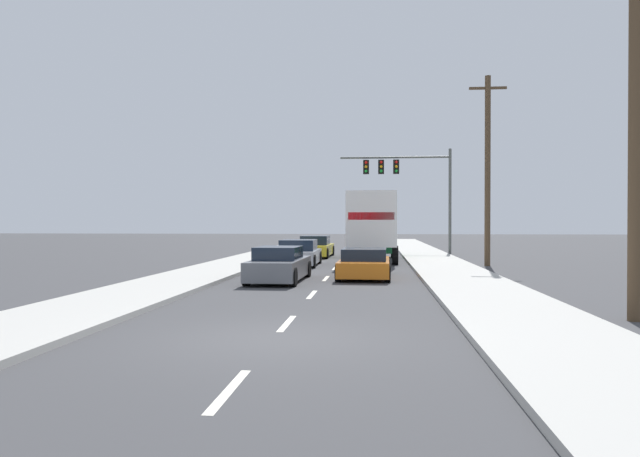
# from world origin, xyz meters

# --- Properties ---
(ground_plane) EXTENTS (140.00, 140.00, 0.00)m
(ground_plane) POSITION_xyz_m (0.00, 25.00, 0.00)
(ground_plane) COLOR #3D3D3F
(sidewalk_right) EXTENTS (3.00, 80.00, 0.14)m
(sidewalk_right) POSITION_xyz_m (5.05, 20.00, 0.07)
(sidewalk_right) COLOR #B2AFA8
(sidewalk_right) RESTS_ON ground_plane
(sidewalk_left) EXTENTS (3.00, 80.00, 0.14)m
(sidewalk_left) POSITION_xyz_m (-5.05, 20.00, 0.07)
(sidewalk_left) COLOR #B2AFA8
(sidewalk_left) RESTS_ON ground_plane
(lane_markings) EXTENTS (0.14, 62.00, 0.01)m
(lane_markings) POSITION_xyz_m (0.00, 21.67, 0.00)
(lane_markings) COLOR silver
(lane_markings) RESTS_ON ground_plane
(car_yellow) EXTENTS (2.06, 4.63, 1.31)m
(car_yellow) POSITION_xyz_m (-1.78, 25.45, 0.58)
(car_yellow) COLOR yellow
(car_yellow) RESTS_ON ground_plane
(car_silver) EXTENTS (1.99, 4.28, 1.28)m
(car_silver) POSITION_xyz_m (-1.89, 18.17, 0.59)
(car_silver) COLOR #B7BABF
(car_silver) RESTS_ON ground_plane
(car_gray) EXTENTS (1.90, 4.63, 1.27)m
(car_gray) POSITION_xyz_m (-1.60, 10.49, 0.58)
(car_gray) COLOR slate
(car_gray) RESTS_ON ground_plane
(box_truck) EXTENTS (2.72, 8.85, 3.64)m
(box_truck) POSITION_xyz_m (1.75, 21.45, 2.09)
(box_truck) COLOR white
(box_truck) RESTS_ON ground_plane
(car_orange) EXTENTS (2.06, 4.62, 1.14)m
(car_orange) POSITION_xyz_m (1.46, 12.20, 0.53)
(car_orange) COLOR orange
(car_orange) RESTS_ON ground_plane
(traffic_signal_mast) EXTENTS (7.60, 0.69, 7.16)m
(traffic_signal_mast) POSITION_xyz_m (3.58, 30.38, 5.44)
(traffic_signal_mast) COLOR #595B56
(traffic_signal_mast) RESTS_ON ground_plane
(utility_pole_near) EXTENTS (1.80, 0.28, 10.43)m
(utility_pole_near) POSITION_xyz_m (7.46, 2.67, 5.36)
(utility_pole_near) COLOR brown
(utility_pole_near) RESTS_ON ground_plane
(utility_pole_mid) EXTENTS (1.80, 0.28, 9.28)m
(utility_pole_mid) POSITION_xyz_m (7.34, 18.85, 4.78)
(utility_pole_mid) COLOR brown
(utility_pole_mid) RESTS_ON ground_plane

